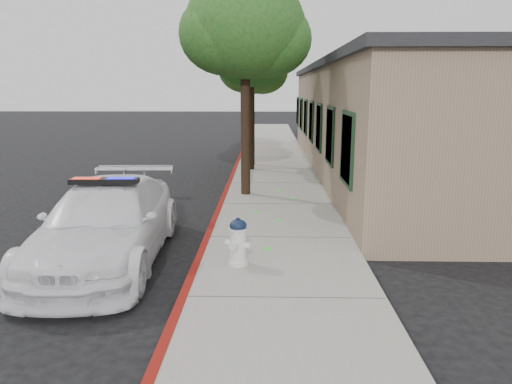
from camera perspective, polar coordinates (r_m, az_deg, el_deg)
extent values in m
plane|color=black|center=(10.33, -6.25, -6.17)|extent=(120.00, 120.00, 0.00)
cube|color=gray|center=(13.10, 2.43, -1.75)|extent=(3.20, 60.00, 0.15)
cube|color=maroon|center=(13.16, -4.29, -1.68)|extent=(0.14, 60.00, 0.16)
cube|color=#866F57|center=(19.49, 17.49, 8.10)|extent=(7.00, 20.00, 4.00)
cube|color=black|center=(19.47, 17.91, 14.33)|extent=(7.30, 20.30, 0.24)
cube|color=black|center=(10.93, 10.99, 5.21)|extent=(0.08, 1.48, 1.68)
cube|color=black|center=(13.88, 8.97, 6.78)|extent=(0.08, 1.48, 1.68)
cube|color=black|center=(16.85, 7.65, 7.80)|extent=(0.08, 1.48, 1.68)
cube|color=black|center=(19.83, 6.72, 8.50)|extent=(0.08, 1.48, 1.68)
cube|color=black|center=(22.81, 6.03, 9.03)|extent=(0.08, 1.48, 1.68)
cube|color=black|center=(25.80, 5.50, 9.43)|extent=(0.08, 1.48, 1.68)
cube|color=black|center=(28.79, 5.08, 9.74)|extent=(0.08, 1.48, 1.68)
imported|color=white|center=(9.46, -17.62, -3.61)|extent=(2.38, 5.35, 1.53)
cube|color=black|center=(9.28, -17.95, 1.29)|extent=(1.21, 0.34, 0.10)
cube|color=red|center=(9.37, -19.83, 1.29)|extent=(0.53, 0.26, 0.11)
cube|color=#0E0DE9|center=(9.19, -16.04, 1.34)|extent=(0.53, 0.26, 0.11)
cylinder|color=silver|center=(8.66, -2.15, -8.56)|extent=(0.36, 0.36, 0.06)
cylinder|color=silver|center=(8.55, -2.16, -6.53)|extent=(0.30, 0.30, 0.59)
cylinder|color=silver|center=(8.45, -2.18, -4.51)|extent=(0.34, 0.34, 0.04)
ellipsoid|color=#0D1932|center=(8.43, -2.18, -4.10)|extent=(0.31, 0.31, 0.23)
cylinder|color=#0D1932|center=(8.40, -2.19, -3.41)|extent=(0.07, 0.07, 0.06)
cylinder|color=silver|center=(8.61, -3.26, -6.20)|extent=(0.16, 0.16, 0.12)
cylinder|color=silver|center=(8.47, -1.05, -6.52)|extent=(0.16, 0.16, 0.12)
cylinder|color=silver|center=(8.38, -2.70, -6.59)|extent=(0.19, 0.17, 0.15)
cylinder|color=black|center=(14.03, -1.29, 7.55)|extent=(0.28, 0.28, 3.87)
ellipsoid|color=#164919|center=(14.08, -1.36, 19.40)|extent=(3.44, 3.44, 2.93)
ellipsoid|color=#164919|center=(14.12, 1.32, 18.07)|extent=(2.58, 2.58, 2.19)
ellipsoid|color=#164919|center=(13.96, -3.63, 18.55)|extent=(2.69, 2.69, 2.29)
cylinder|color=black|center=(18.53, -0.64, 8.30)|extent=(0.25, 0.25, 3.59)
ellipsoid|color=#234A17|center=(18.53, -0.66, 16.56)|extent=(3.01, 3.01, 2.56)
ellipsoid|color=#234A17|center=(18.89, 0.28, 15.60)|extent=(2.43, 2.43, 2.06)
ellipsoid|color=#234A17|center=(18.23, -1.72, 16.01)|extent=(2.33, 2.33, 1.98)
cylinder|color=black|center=(19.70, -0.52, 8.05)|extent=(0.24, 0.24, 3.25)
ellipsoid|color=#2A5D1D|center=(19.67, -0.53, 15.21)|extent=(2.78, 2.78, 2.37)
ellipsoid|color=#2A5D1D|center=(19.91, 0.75, 14.38)|extent=(2.13, 2.13, 1.81)
ellipsoid|color=#2A5D1D|center=(19.35, -1.25, 14.71)|extent=(2.23, 2.23, 1.89)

